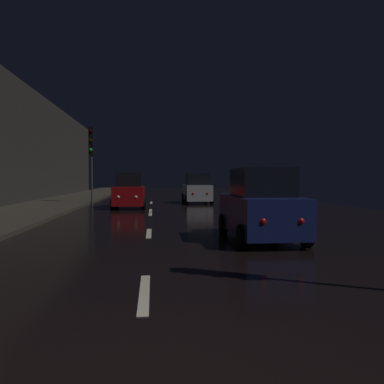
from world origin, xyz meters
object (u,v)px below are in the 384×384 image
object	(u,v)px
traffic_light_far_left	(91,148)
car_parked_right_near	(261,207)
streetlamp_overhead	(8,62)
car_parked_right_far	(197,189)
car_approaching_headlights	(129,192)

from	to	relation	value
traffic_light_far_left	car_parked_right_near	world-z (taller)	traffic_light_far_left
streetlamp_overhead	car_parked_right_near	xyz separation A→B (m)	(7.09, -0.14, -4.04)
streetlamp_overhead	car_parked_right_far	distance (m)	18.91
streetlamp_overhead	car_parked_right_near	size ratio (longest dim) A/B	1.83
traffic_light_far_left	car_approaching_headlights	bearing A→B (deg)	43.98
traffic_light_far_left	car_parked_right_far	bearing A→B (deg)	101.10
car_approaching_headlights	car_parked_right_near	xyz separation A→B (m)	(4.55, -12.98, -0.01)
car_parked_right_far	car_parked_right_near	size ratio (longest dim) A/B	1.02
traffic_light_far_left	streetlamp_overhead	distance (m)	16.68
streetlamp_overhead	car_parked_right_far	xyz separation A→B (m)	(7.09, 17.07, -4.02)
traffic_light_far_left	car_approaching_headlights	size ratio (longest dim) A/B	1.27
car_parked_right_far	streetlamp_overhead	bearing A→B (deg)	157.44
traffic_light_far_left	streetlamp_overhead	bearing A→B (deg)	8.61
car_approaching_headlights	car_parked_right_far	xyz separation A→B (m)	(4.55, 4.23, 0.01)
streetlamp_overhead	car_parked_right_near	world-z (taller)	streetlamp_overhead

